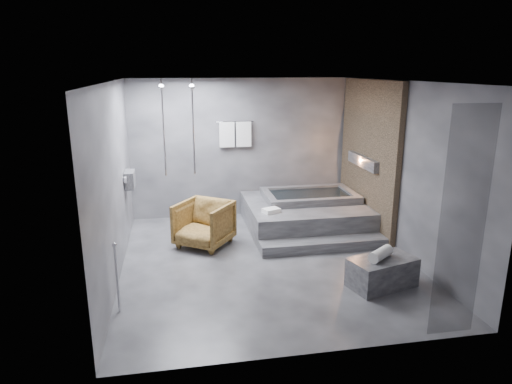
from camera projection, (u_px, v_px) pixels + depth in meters
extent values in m
plane|color=#2F2F32|center=(266.00, 261.00, 7.31)|extent=(5.00, 5.00, 0.00)
cube|color=#4F4F51|center=(268.00, 81.00, 6.57)|extent=(4.50, 5.00, 0.04)
cube|color=#3A3A3F|center=(242.00, 148.00, 9.32)|extent=(4.50, 0.04, 2.80)
cube|color=#3A3A3F|center=(317.00, 232.00, 4.57)|extent=(4.50, 0.04, 2.80)
cube|color=#3A3A3F|center=(114.00, 182.00, 6.55)|extent=(0.04, 5.00, 2.80)
cube|color=#3A3A3F|center=(404.00, 170.00, 7.33)|extent=(0.04, 5.00, 2.80)
cube|color=#8C7252|center=(368.00, 156.00, 8.51)|extent=(0.10, 2.40, 2.78)
cube|color=#FF9938|center=(364.00, 161.00, 8.52)|extent=(0.14, 1.20, 0.20)
cube|color=gray|center=(130.00, 180.00, 7.98)|extent=(0.16, 0.42, 0.30)
imported|color=beige|center=(130.00, 183.00, 7.89)|extent=(0.08, 0.08, 0.21)
imported|color=beige|center=(131.00, 182.00, 8.09)|extent=(0.07, 0.07, 0.15)
cylinder|color=silver|center=(193.00, 128.00, 8.58)|extent=(0.04, 0.04, 1.80)
cylinder|color=silver|center=(163.00, 128.00, 8.49)|extent=(0.04, 0.04, 1.80)
cylinder|color=silver|center=(235.00, 122.00, 9.09)|extent=(0.75, 0.02, 0.02)
cube|color=white|center=(227.00, 135.00, 9.10)|extent=(0.30, 0.06, 0.50)
cube|color=white|center=(244.00, 134.00, 9.16)|extent=(0.30, 0.06, 0.50)
cylinder|color=silver|center=(117.00, 279.00, 5.68)|extent=(0.04, 0.04, 0.90)
cube|color=black|center=(462.00, 225.00, 4.92)|extent=(0.55, 0.01, 2.60)
cube|color=#343437|center=(305.00, 215.00, 8.80)|extent=(2.20, 2.00, 0.50)
cube|color=#343437|center=(324.00, 245.00, 7.73)|extent=(2.20, 0.36, 0.18)
cube|color=#2F2F31|center=(382.00, 272.00, 6.42)|extent=(1.03, 0.74, 0.42)
imported|color=#462E11|center=(204.00, 224.00, 7.86)|extent=(1.18, 1.18, 0.78)
cylinder|color=white|center=(381.00, 254.00, 6.33)|extent=(0.44, 0.39, 0.16)
cube|color=white|center=(271.00, 210.00, 8.11)|extent=(0.34, 0.30, 0.08)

